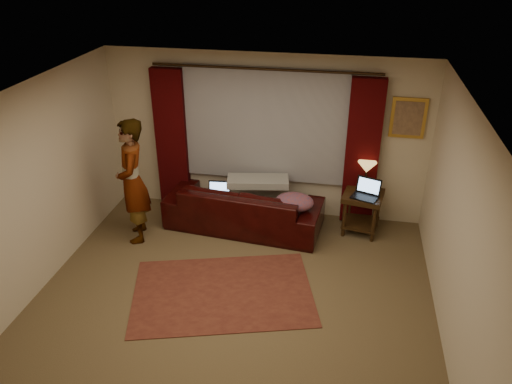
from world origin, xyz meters
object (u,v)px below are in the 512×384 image
tiffany_lamp (366,176)px  person (133,182)px  laptop_sofa (218,193)px  end_table (361,213)px  laptop_table (366,190)px  sofa (244,199)px

tiffany_lamp → person: size_ratio=0.24×
laptop_sofa → person: person is taller
laptop_sofa → end_table: size_ratio=0.57×
end_table → laptop_table: size_ratio=1.65×
end_table → person: (-3.31, -0.78, 0.61)m
end_table → sofa: bearing=-174.1°
sofa → end_table: sofa is taller
sofa → laptop_sofa: sofa is taller
sofa → person: person is taller
end_table → tiffany_lamp: (0.01, 0.16, 0.55)m
sofa → tiffany_lamp: tiffany_lamp is taller
tiffany_lamp → person: (-3.32, -0.94, 0.05)m
sofa → end_table: bearing=-168.4°
sofa → end_table: size_ratio=3.63×
person → laptop_table: bearing=80.5°
laptop_sofa → laptop_table: laptop_table is taller
end_table → person: size_ratio=0.35×
tiffany_lamp → laptop_table: size_ratio=1.12×
laptop_table → end_table: bearing=117.0°
tiffany_lamp → person: 3.45m
laptop_sofa → tiffany_lamp: size_ratio=0.83×
laptop_sofa → tiffany_lamp: tiffany_lamp is taller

